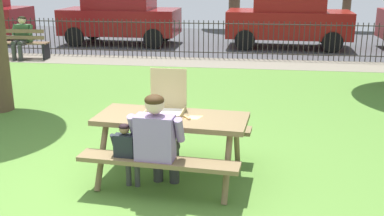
{
  "coord_description": "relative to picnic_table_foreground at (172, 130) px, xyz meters",
  "views": [
    {
      "loc": [
        1.63,
        -4.66,
        2.45
      ],
      "look_at": [
        0.85,
        0.95,
        0.75
      ],
      "focal_mm": 43.32,
      "sensor_mm": 36.0,
      "label": 1
    }
  ],
  "objects": [
    {
      "name": "ground",
      "position": [
        -0.67,
        1.73,
        -0.61
      ],
      "size": [
        28.0,
        12.48,
        0.02
      ],
      "primitive_type": "cube",
      "color": "#568334"
    },
    {
      "name": "cobblestone_walkway",
      "position": [
        -0.67,
        7.27,
        -0.6
      ],
      "size": [
        28.0,
        1.4,
        0.01
      ],
      "primitive_type": "cube",
      "color": "gray"
    },
    {
      "name": "street_asphalt",
      "position": [
        -0.67,
        11.39,
        -0.6
      ],
      "size": [
        28.0,
        6.83,
        0.01
      ],
      "primitive_type": "cube",
      "color": "#424247"
    },
    {
      "name": "picnic_table_foreground",
      "position": [
        0.0,
        0.0,
        0.0
      ],
      "size": [
        1.91,
        1.62,
        0.79
      ],
      "color": "olive",
      "rests_on": "ground"
    },
    {
      "name": "pizza_box_open",
      "position": [
        -0.1,
        0.17,
        0.29
      ],
      "size": [
        0.47,
        0.49,
        0.51
      ],
      "color": "tan",
      "rests_on": "picnic_table_foreground"
    },
    {
      "name": "pizza_slice_on_table",
      "position": [
        0.25,
        -0.02,
        0.18
      ],
      "size": [
        0.24,
        0.22,
        0.02
      ],
      "color": "#EBE079",
      "rests_on": "picnic_table_foreground"
    },
    {
      "name": "adult_at_table",
      "position": [
        -0.07,
        -0.5,
        0.06
      ],
      "size": [
        0.62,
        0.61,
        1.19
      ],
      "color": "#343434",
      "rests_on": "ground"
    },
    {
      "name": "child_at_table",
      "position": [
        -0.42,
        -0.5,
        -0.09
      ],
      "size": [
        0.34,
        0.33,
        0.84
      ],
      "color": "#424242",
      "rests_on": "ground"
    },
    {
      "name": "iron_fence_streetside",
      "position": [
        -0.67,
        7.97,
        -0.05
      ],
      "size": [
        20.61,
        0.03,
        1.07
      ],
      "color": "#2D2823",
      "rests_on": "ground"
    },
    {
      "name": "park_bench_left",
      "position": [
        -5.7,
        7.13,
        -0.18
      ],
      "size": [
        1.62,
        0.55,
        0.85
      ],
      "color": "#836146",
      "rests_on": "ground"
    },
    {
      "name": "person_on_park_bench",
      "position": [
        -5.6,
        7.15,
        0.06
      ],
      "size": [
        0.62,
        0.61,
        1.19
      ],
      "color": "#383838",
      "rests_on": "ground"
    },
    {
      "name": "parked_car_left",
      "position": [
        -3.61,
        10.21,
        0.41
      ],
      "size": [
        3.92,
        1.88,
        1.98
      ],
      "color": "maroon",
      "rests_on": "ground"
    },
    {
      "name": "parked_car_center",
      "position": [
        1.97,
        10.21,
        0.41
      ],
      "size": [
        3.96,
        1.94,
        1.98
      ],
      "color": "maroon",
      "rests_on": "ground"
    }
  ]
}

